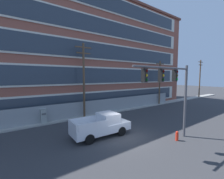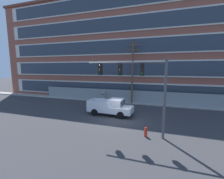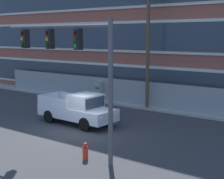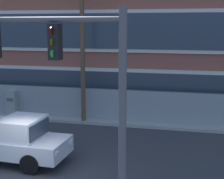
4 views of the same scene
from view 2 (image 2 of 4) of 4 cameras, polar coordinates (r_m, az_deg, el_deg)
ground_plane at (r=16.09m, az=2.94°, el=-11.46°), size 160.00×160.00×0.00m
sidewalk_building_side at (r=23.63m, az=8.14°, el=-4.93°), size 80.00×1.62×0.16m
brick_mill_building at (r=29.51m, az=7.43°, el=14.71°), size 49.72×11.15×17.58m
chain_link_fence at (r=23.25m, az=10.07°, el=-2.80°), size 33.66×0.06×2.02m
traffic_signal_mast at (r=11.81m, az=9.90°, el=3.70°), size 6.32×0.43×6.12m
pickup_truck_white at (r=17.41m, az=-0.34°, el=-6.70°), size 5.28×2.25×1.95m
utility_pole_near_corner at (r=22.52m, az=7.78°, el=7.14°), size 2.10×0.26×9.23m
electrical_cabinet at (r=24.49m, az=-3.27°, el=-2.59°), size 0.60×0.47×1.68m
fire_hydrant at (r=12.61m, az=12.72°, el=-15.48°), size 0.24×0.24×0.78m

